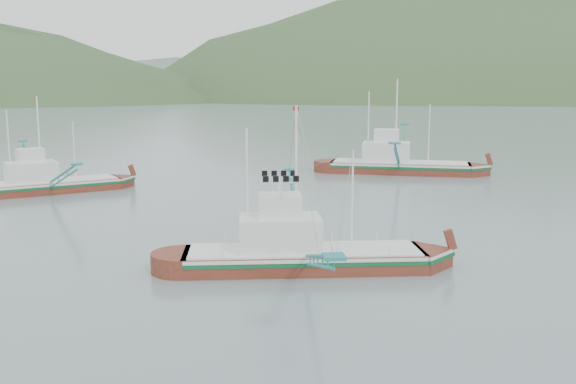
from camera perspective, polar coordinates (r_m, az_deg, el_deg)
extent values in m
plane|color=slate|center=(35.74, 1.06, -6.66)|extent=(1200.00, 1200.00, 0.00)
cube|color=#5F2214|center=(35.26, 1.42, -6.59)|extent=(13.21, 4.07, 1.74)
cube|color=silver|center=(35.06, 1.43, -5.42)|extent=(12.95, 4.12, 0.19)
cube|color=#0C562A|center=(35.12, 1.43, -5.77)|extent=(12.95, 4.14, 0.19)
cube|color=silver|center=(35.02, 1.43, -5.15)|extent=(12.55, 3.86, 0.10)
cube|color=silver|center=(34.71, -0.72, -3.72)|extent=(4.48, 2.98, 1.92)
cube|color=silver|center=(34.38, -0.72, -1.18)|extent=(2.35, 2.02, 1.22)
cylinder|color=white|center=(34.21, 0.73, 1.13)|extent=(0.14, 0.14, 7.84)
cylinder|color=white|center=(34.20, -3.64, 0.11)|extent=(0.12, 0.12, 6.66)
cylinder|color=white|center=(34.76, 5.74, -0.74)|extent=(0.10, 0.10, 5.49)
cube|color=#5F2214|center=(63.89, -20.59, 0.10)|extent=(13.37, 8.78, 1.75)
cube|color=silver|center=(63.78, -20.63, 0.76)|extent=(13.16, 8.74, 0.19)
cube|color=#0C562A|center=(63.81, -20.62, 0.57)|extent=(13.17, 8.75, 0.19)
cube|color=silver|center=(63.75, -20.64, 0.92)|extent=(12.70, 8.35, 0.11)
cube|color=silver|center=(63.40, -21.85, 1.64)|extent=(5.16, 4.41, 1.93)
cube|color=silver|center=(63.22, -21.94, 3.05)|extent=(2.88, 2.72, 1.23)
cylinder|color=white|center=(63.25, -21.24, 4.37)|extent=(0.14, 0.14, 7.88)
cylinder|color=white|center=(62.88, -23.56, 3.66)|extent=(0.12, 0.12, 6.70)
cylinder|color=white|center=(63.97, -18.48, 3.52)|extent=(0.11, 0.11, 5.52)
cube|color=#5F2214|center=(74.00, 9.89, 1.81)|extent=(16.13, 8.87, 2.08)
cube|color=silver|center=(73.89, 9.91, 2.49)|extent=(15.86, 8.85, 0.23)
cube|color=#0C562A|center=(73.92, 9.91, 2.29)|extent=(15.86, 8.87, 0.23)
cube|color=silver|center=(73.87, 9.92, 2.65)|extent=(15.32, 8.43, 0.12)
cube|color=silver|center=(73.82, 8.73, 3.53)|extent=(5.99, 4.80, 2.29)
cube|color=silver|center=(73.65, 8.77, 4.98)|extent=(3.29, 3.03, 1.46)
cylinder|color=white|center=(73.49, 9.61, 6.25)|extent=(0.17, 0.17, 9.37)
cylinder|color=white|center=(73.73, 7.16, 5.77)|extent=(0.15, 0.15, 7.96)
cylinder|color=white|center=(73.51, 12.43, 5.06)|extent=(0.12, 0.12, 6.56)
ellipsoid|color=#324C27|center=(524.56, 21.70, 7.77)|extent=(684.00, 432.00, 306.00)
ellipsoid|color=slate|center=(595.12, -2.99, 8.55)|extent=(960.00, 400.00, 240.00)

